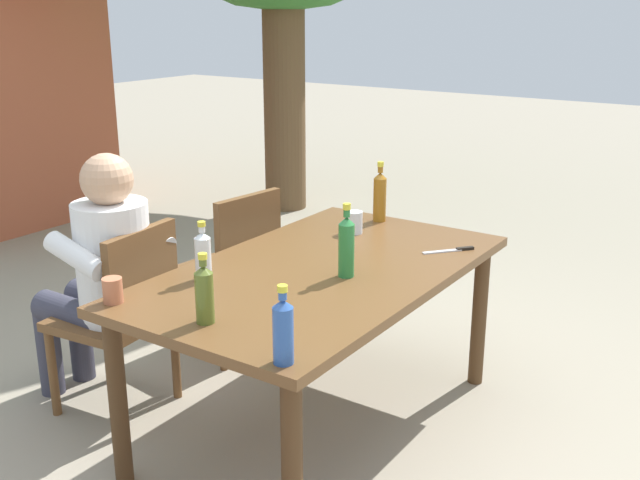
{
  "coord_description": "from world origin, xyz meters",
  "views": [
    {
      "loc": [
        -2.41,
        -1.63,
        1.77
      ],
      "look_at": [
        0.0,
        0.0,
        0.85
      ],
      "focal_mm": 42.44,
      "sensor_mm": 36.0,
      "label": 1
    }
  ],
  "objects_px": {
    "person_in_white_shirt": "(103,270)",
    "bottle_amber": "(380,196)",
    "bottle_clear": "(203,255)",
    "bottle_green": "(346,245)",
    "bottle_blue": "(283,330)",
    "cup_glass": "(354,222)",
    "chair_far_left": "(124,310)",
    "dining_table": "(320,287)",
    "cup_terracotta": "(113,290)",
    "chair_far_right": "(234,264)",
    "table_knife": "(452,250)",
    "bottle_olive": "(204,293)"
  },
  "relations": [
    {
      "from": "person_in_white_shirt",
      "to": "bottle_amber",
      "type": "height_order",
      "value": "person_in_white_shirt"
    },
    {
      "from": "bottle_clear",
      "to": "bottle_green",
      "type": "distance_m",
      "value": 0.56
    },
    {
      "from": "bottle_clear",
      "to": "bottle_green",
      "type": "relative_size",
      "value": 0.79
    },
    {
      "from": "bottle_blue",
      "to": "cup_glass",
      "type": "relative_size",
      "value": 2.4
    },
    {
      "from": "chair_far_left",
      "to": "bottle_green",
      "type": "distance_m",
      "value": 1.05
    },
    {
      "from": "dining_table",
      "to": "person_in_white_shirt",
      "type": "relative_size",
      "value": 1.42
    },
    {
      "from": "bottle_clear",
      "to": "cup_terracotta",
      "type": "relative_size",
      "value": 2.55
    },
    {
      "from": "chair_far_right",
      "to": "bottle_green",
      "type": "xyz_separation_m",
      "value": [
        -0.39,
        -0.92,
        0.37
      ]
    },
    {
      "from": "person_in_white_shirt",
      "to": "cup_glass",
      "type": "height_order",
      "value": "person_in_white_shirt"
    },
    {
      "from": "dining_table",
      "to": "table_knife",
      "type": "height_order",
      "value": "table_knife"
    },
    {
      "from": "bottle_green",
      "to": "cup_terracotta",
      "type": "distance_m",
      "value": 0.9
    },
    {
      "from": "dining_table",
      "to": "bottle_olive",
      "type": "xyz_separation_m",
      "value": [
        -0.67,
        0.01,
        0.19
      ]
    },
    {
      "from": "dining_table",
      "to": "bottle_clear",
      "type": "relative_size",
      "value": 7.04
    },
    {
      "from": "bottle_amber",
      "to": "bottle_green",
      "type": "distance_m",
      "value": 0.82
    },
    {
      "from": "chair_far_left",
      "to": "bottle_clear",
      "type": "distance_m",
      "value": 0.59
    },
    {
      "from": "dining_table",
      "to": "person_in_white_shirt",
      "type": "bearing_deg",
      "value": 112.82
    },
    {
      "from": "chair_far_right",
      "to": "chair_far_left",
      "type": "bearing_deg",
      "value": -179.99
    },
    {
      "from": "dining_table",
      "to": "bottle_olive",
      "type": "distance_m",
      "value": 0.7
    },
    {
      "from": "bottle_green",
      "to": "cup_terracotta",
      "type": "bearing_deg",
      "value": 141.81
    },
    {
      "from": "person_in_white_shirt",
      "to": "cup_terracotta",
      "type": "height_order",
      "value": "person_in_white_shirt"
    },
    {
      "from": "bottle_amber",
      "to": "bottle_clear",
      "type": "height_order",
      "value": "bottle_amber"
    },
    {
      "from": "person_in_white_shirt",
      "to": "cup_terracotta",
      "type": "xyz_separation_m",
      "value": [
        -0.35,
        -0.48,
        0.12
      ]
    },
    {
      "from": "bottle_olive",
      "to": "cup_terracotta",
      "type": "xyz_separation_m",
      "value": [
        -0.05,
        0.4,
        -0.06
      ]
    },
    {
      "from": "cup_glass",
      "to": "cup_terracotta",
      "type": "xyz_separation_m",
      "value": [
        -1.22,
        0.27,
        -0.01
      ]
    },
    {
      "from": "bottle_amber",
      "to": "person_in_white_shirt",
      "type": "bearing_deg",
      "value": 146.27
    },
    {
      "from": "bottle_clear",
      "to": "dining_table",
      "type": "bearing_deg",
      "value": -39.32
    },
    {
      "from": "cup_glass",
      "to": "bottle_clear",
      "type": "bearing_deg",
      "value": 169.64
    },
    {
      "from": "chair_far_right",
      "to": "cup_glass",
      "type": "relative_size",
      "value": 8.33
    },
    {
      "from": "bottle_amber",
      "to": "cup_terracotta",
      "type": "distance_m",
      "value": 1.49
    },
    {
      "from": "bottle_blue",
      "to": "cup_terracotta",
      "type": "relative_size",
      "value": 2.7
    },
    {
      "from": "chair_far_right",
      "to": "table_knife",
      "type": "distance_m",
      "value": 1.17
    },
    {
      "from": "bottle_clear",
      "to": "bottle_blue",
      "type": "relative_size",
      "value": 0.95
    },
    {
      "from": "bottle_olive",
      "to": "cup_terracotta",
      "type": "relative_size",
      "value": 2.67
    },
    {
      "from": "chair_far_right",
      "to": "cup_terracotta",
      "type": "height_order",
      "value": "chair_far_right"
    },
    {
      "from": "bottle_clear",
      "to": "bottle_amber",
      "type": "bearing_deg",
      "value": -7.93
    },
    {
      "from": "dining_table",
      "to": "bottle_olive",
      "type": "relative_size",
      "value": 6.75
    },
    {
      "from": "bottle_clear",
      "to": "table_knife",
      "type": "bearing_deg",
      "value": -36.97
    },
    {
      "from": "chair_far_left",
      "to": "bottle_green",
      "type": "height_order",
      "value": "bottle_green"
    },
    {
      "from": "bottle_amber",
      "to": "cup_terracotta",
      "type": "bearing_deg",
      "value": 169.71
    },
    {
      "from": "chair_far_left",
      "to": "cup_terracotta",
      "type": "relative_size",
      "value": 9.37
    },
    {
      "from": "bottle_clear",
      "to": "cup_glass",
      "type": "bearing_deg",
      "value": -10.36
    },
    {
      "from": "chair_far_right",
      "to": "bottle_amber",
      "type": "height_order",
      "value": "bottle_amber"
    },
    {
      "from": "bottle_clear",
      "to": "bottle_green",
      "type": "height_order",
      "value": "bottle_green"
    },
    {
      "from": "chair_far_right",
      "to": "bottle_green",
      "type": "distance_m",
      "value": 1.07
    },
    {
      "from": "bottle_green",
      "to": "bottle_blue",
      "type": "bearing_deg",
      "value": -161.73
    },
    {
      "from": "chair_far_right",
      "to": "table_knife",
      "type": "xyz_separation_m",
      "value": [
        0.14,
        -1.14,
        0.25
      ]
    },
    {
      "from": "cup_terracotta",
      "to": "table_knife",
      "type": "height_order",
      "value": "cup_terracotta"
    },
    {
      "from": "chair_far_left",
      "to": "bottle_olive",
      "type": "bearing_deg",
      "value": -111.67
    },
    {
      "from": "bottle_blue",
      "to": "table_knife",
      "type": "distance_m",
      "value": 1.28
    },
    {
      "from": "dining_table",
      "to": "bottle_amber",
      "type": "height_order",
      "value": "bottle_amber"
    }
  ]
}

